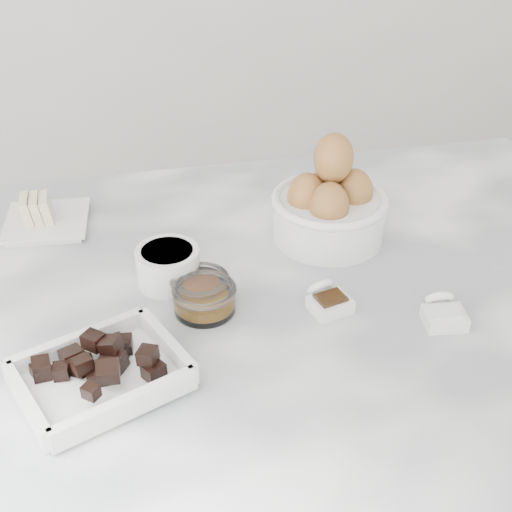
{
  "coord_description": "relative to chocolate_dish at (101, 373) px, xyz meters",
  "views": [
    {
      "loc": [
        -0.15,
        -0.76,
        1.51
      ],
      "look_at": [
        0.02,
        0.03,
        0.98
      ],
      "focal_mm": 50.0,
      "sensor_mm": 36.0,
      "label": 1
    }
  ],
  "objects": [
    {
      "name": "marble_slab",
      "position": [
        0.2,
        0.14,
        -0.04
      ],
      "size": [
        1.2,
        0.8,
        0.04
      ],
      "primitive_type": "cube",
      "color": "white",
      "rests_on": "cabinet"
    },
    {
      "name": "chocolate_dish",
      "position": [
        0.0,
        0.0,
        0.0
      ],
      "size": [
        0.22,
        0.2,
        0.05
      ],
      "color": "white",
      "rests_on": "marble_slab"
    },
    {
      "name": "butter_plate",
      "position": [
        -0.07,
        0.38,
        -0.0
      ],
      "size": [
        0.13,
        0.13,
        0.05
      ],
      "color": "white",
      "rests_on": "marble_slab"
    },
    {
      "name": "sugar_ramekin",
      "position": [
        0.1,
        0.19,
        0.01
      ],
      "size": [
        0.09,
        0.09,
        0.05
      ],
      "color": "white",
      "rests_on": "marble_slab"
    },
    {
      "name": "egg_bowl",
      "position": [
        0.35,
        0.26,
        0.03
      ],
      "size": [
        0.18,
        0.18,
        0.17
      ],
      "color": "white",
      "rests_on": "marble_slab"
    },
    {
      "name": "honey_bowl",
      "position": [
        0.14,
        0.12,
        -0.0
      ],
      "size": [
        0.08,
        0.08,
        0.04
      ],
      "color": "white",
      "rests_on": "marble_slab"
    },
    {
      "name": "zest_bowl",
      "position": [
        0.13,
        0.14,
        -0.0
      ],
      "size": [
        0.08,
        0.08,
        0.04
      ],
      "color": "white",
      "rests_on": "marble_slab"
    },
    {
      "name": "vanilla_spoon",
      "position": [
        0.29,
        0.09,
        -0.01
      ],
      "size": [
        0.06,
        0.07,
        0.04
      ],
      "color": "white",
      "rests_on": "marble_slab"
    },
    {
      "name": "salt_spoon",
      "position": [
        0.43,
        0.03,
        -0.01
      ],
      "size": [
        0.06,
        0.07,
        0.04
      ],
      "color": "white",
      "rests_on": "marble_slab"
    }
  ]
}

